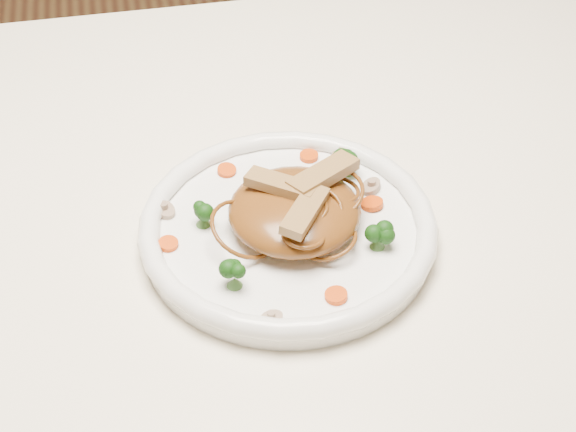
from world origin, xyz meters
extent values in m
cube|color=white|center=(0.00, 0.00, 0.73)|extent=(1.20, 0.80, 0.04)
cylinder|color=brown|center=(0.54, 0.34, 0.35)|extent=(0.06, 0.06, 0.71)
cylinder|color=white|center=(0.05, -0.08, 0.76)|extent=(0.31, 0.31, 0.02)
ellipsoid|color=brown|center=(0.06, -0.08, 0.78)|extent=(0.15, 0.15, 0.04)
cube|color=#AB8350|center=(0.09, -0.06, 0.81)|extent=(0.08, 0.06, 0.01)
cube|color=#AB8350|center=(0.05, -0.06, 0.81)|extent=(0.07, 0.06, 0.01)
cube|color=#AB8350|center=(0.06, -0.10, 0.81)|extent=(0.06, 0.07, 0.01)
cylinder|color=#D84607|center=(0.09, 0.02, 0.77)|extent=(0.02, 0.02, 0.00)
cylinder|color=#D84607|center=(-0.06, -0.08, 0.77)|extent=(0.02, 0.02, 0.00)
cylinder|color=#D84607|center=(0.14, -0.06, 0.77)|extent=(0.03, 0.03, 0.00)
cylinder|color=#D84607|center=(0.01, 0.02, 0.77)|extent=(0.02, 0.02, 0.00)
cylinder|color=#D84607|center=(0.07, -0.17, 0.77)|extent=(0.02, 0.02, 0.00)
cylinder|color=tan|center=(0.01, -0.19, 0.77)|extent=(0.03, 0.03, 0.01)
cylinder|color=tan|center=(0.14, -0.04, 0.77)|extent=(0.03, 0.03, 0.01)
cylinder|color=tan|center=(-0.06, -0.03, 0.77)|extent=(0.04, 0.04, 0.01)
cylinder|color=tan|center=(0.13, 0.02, 0.77)|extent=(0.03, 0.03, 0.01)
camera|label=1|loc=(-0.07, -0.65, 1.31)|focal=53.45mm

